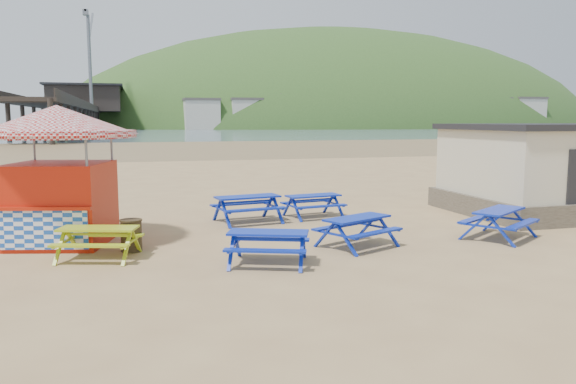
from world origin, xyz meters
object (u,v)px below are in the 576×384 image
object	(u,v)px
ice_cream_kiosk	(59,157)
litter_bin	(131,235)
picnic_table_blue_b	(248,209)
picnic_table_blue_a	(313,206)
picnic_table_yellow	(99,243)
amenity_block	(560,168)

from	to	relation	value
ice_cream_kiosk	litter_bin	distance (m)	2.99
picnic_table_blue_b	picnic_table_blue_a	bearing A→B (deg)	-1.47
picnic_table_blue_a	picnic_table_yellow	size ratio (longest dim) A/B	0.94
picnic_table_blue_a	amenity_block	xyz separation A→B (m)	(8.87, -1.29, 1.18)
ice_cream_kiosk	litter_bin	xyz separation A→B (m)	(1.78, -1.47, -1.90)
picnic_table_yellow	ice_cream_kiosk	xyz separation A→B (m)	(-1.02, 2.03, 1.94)
picnic_table_blue_a	picnic_table_yellow	xyz separation A→B (m)	(-6.73, -4.08, -0.00)
picnic_table_blue_a	picnic_table_blue_b	distance (m)	2.36
picnic_table_blue_b	amenity_block	xyz separation A→B (m)	(11.21, -0.96, 1.14)
picnic_table_blue_a	ice_cream_kiosk	distance (m)	8.24
picnic_table_blue_b	amenity_block	bearing A→B (deg)	-14.38
litter_bin	amenity_block	bearing A→B (deg)	8.53
picnic_table_blue_a	litter_bin	world-z (taller)	litter_bin
picnic_table_blue_a	ice_cream_kiosk	xyz separation A→B (m)	(-7.75, -2.05, 1.93)
litter_bin	picnic_table_blue_b	bearing A→B (deg)	41.24
picnic_table_blue_b	litter_bin	bearing A→B (deg)	-148.24
picnic_table_yellow	litter_bin	xyz separation A→B (m)	(0.76, 0.56, 0.03)
picnic_table_blue_a	amenity_block	world-z (taller)	amenity_block
picnic_table_yellow	ice_cream_kiosk	bearing A→B (deg)	133.39
picnic_table_blue_a	picnic_table_blue_b	size ratio (longest dim) A/B	0.89
amenity_block	litter_bin	bearing A→B (deg)	-171.47
picnic_table_blue_b	ice_cream_kiosk	distance (m)	5.98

